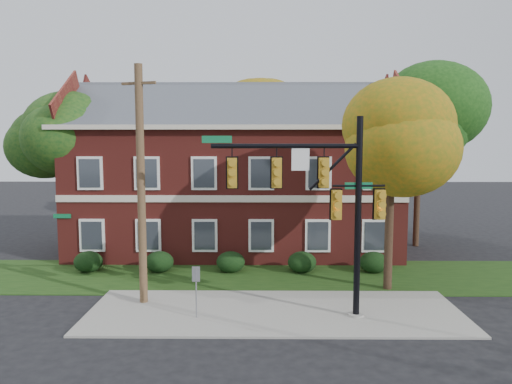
{
  "coord_description": "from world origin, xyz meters",
  "views": [
    {
      "loc": [
        -0.53,
        -17.21,
        6.49
      ],
      "look_at": [
        -0.72,
        3.0,
        4.37
      ],
      "focal_mm": 35.0,
      "sensor_mm": 36.0,
      "label": 1
    }
  ],
  "objects_px": {
    "hedge_right": "(302,262)",
    "tree_near_right": "(398,135)",
    "tree_right_rear": "(426,112)",
    "hedge_far_left": "(88,262)",
    "hedge_far_right": "(374,262)",
    "tree_left_rear": "(61,136)",
    "utility_pole": "(141,185)",
    "hedge_left": "(159,262)",
    "sign_post": "(196,284)",
    "traffic_signal": "(322,195)",
    "apartment_building": "(236,166)",
    "hedge_center": "(231,262)",
    "tree_far_rear": "(259,108)"
  },
  "relations": [
    {
      "from": "traffic_signal",
      "to": "hedge_center",
      "type": "bearing_deg",
      "value": 116.91
    },
    {
      "from": "tree_left_rear",
      "to": "utility_pole",
      "type": "bearing_deg",
      "value": -53.42
    },
    {
      "from": "utility_pole",
      "to": "hedge_center",
      "type": "bearing_deg",
      "value": 74.16
    },
    {
      "from": "tree_right_rear",
      "to": "hedge_far_left",
      "type": "bearing_deg",
      "value": -161.55
    },
    {
      "from": "tree_far_rear",
      "to": "traffic_signal",
      "type": "distance_m",
      "value": 20.01
    },
    {
      "from": "hedge_far_left",
      "to": "hedge_right",
      "type": "height_order",
      "value": "same"
    },
    {
      "from": "tree_near_right",
      "to": "sign_post",
      "type": "distance_m",
      "value": 10.33
    },
    {
      "from": "hedge_far_left",
      "to": "sign_post",
      "type": "bearing_deg",
      "value": -46.32
    },
    {
      "from": "apartment_building",
      "to": "hedge_right",
      "type": "relative_size",
      "value": 13.43
    },
    {
      "from": "sign_post",
      "to": "utility_pole",
      "type": "bearing_deg",
      "value": 140.94
    },
    {
      "from": "utility_pole",
      "to": "tree_left_rear",
      "type": "bearing_deg",
      "value": 144.76
    },
    {
      "from": "hedge_left",
      "to": "sign_post",
      "type": "relative_size",
      "value": 0.71
    },
    {
      "from": "hedge_center",
      "to": "tree_right_rear",
      "type": "relative_size",
      "value": 0.13
    },
    {
      "from": "tree_left_rear",
      "to": "tree_right_rear",
      "type": "relative_size",
      "value": 0.84
    },
    {
      "from": "hedge_far_right",
      "to": "sign_post",
      "type": "height_order",
      "value": "sign_post"
    },
    {
      "from": "tree_near_right",
      "to": "traffic_signal",
      "type": "xyz_separation_m",
      "value": [
        -3.58,
        -3.47,
        -2.13
      ]
    },
    {
      "from": "hedge_right",
      "to": "tree_far_rear",
      "type": "bearing_deg",
      "value": 99.36
    },
    {
      "from": "traffic_signal",
      "to": "hedge_far_right",
      "type": "bearing_deg",
      "value": 58.88
    },
    {
      "from": "hedge_center",
      "to": "utility_pole",
      "type": "distance_m",
      "value": 7.07
    },
    {
      "from": "hedge_center",
      "to": "utility_pole",
      "type": "xyz_separation_m",
      "value": [
        -3.17,
        -4.7,
        4.22
      ]
    },
    {
      "from": "hedge_right",
      "to": "hedge_far_right",
      "type": "distance_m",
      "value": 3.5
    },
    {
      "from": "hedge_center",
      "to": "hedge_far_right",
      "type": "bearing_deg",
      "value": 0.0
    },
    {
      "from": "hedge_far_left",
      "to": "hedge_far_right",
      "type": "xyz_separation_m",
      "value": [
        14.0,
        0.0,
        0.0
      ]
    },
    {
      "from": "hedge_far_left",
      "to": "traffic_signal",
      "type": "height_order",
      "value": "traffic_signal"
    },
    {
      "from": "tree_near_right",
      "to": "apartment_building",
      "type": "bearing_deg",
      "value": 131.77
    },
    {
      "from": "tree_near_right",
      "to": "tree_left_rear",
      "type": "bearing_deg",
      "value": 157.64
    },
    {
      "from": "apartment_building",
      "to": "tree_right_rear",
      "type": "height_order",
      "value": "tree_right_rear"
    },
    {
      "from": "hedge_center",
      "to": "tree_far_rear",
      "type": "height_order",
      "value": "tree_far_rear"
    },
    {
      "from": "apartment_building",
      "to": "hedge_far_right",
      "type": "xyz_separation_m",
      "value": [
        7.0,
        -5.25,
        -4.46
      ]
    },
    {
      "from": "tree_right_rear",
      "to": "tree_left_rear",
      "type": "bearing_deg",
      "value": -174.64
    },
    {
      "from": "tree_far_rear",
      "to": "sign_post",
      "type": "height_order",
      "value": "tree_far_rear"
    },
    {
      "from": "tree_near_right",
      "to": "utility_pole",
      "type": "distance_m",
      "value": 10.74
    },
    {
      "from": "hedge_center",
      "to": "hedge_right",
      "type": "distance_m",
      "value": 3.5
    },
    {
      "from": "hedge_center",
      "to": "utility_pole",
      "type": "relative_size",
      "value": 0.15
    },
    {
      "from": "hedge_right",
      "to": "tree_near_right",
      "type": "distance_m",
      "value": 7.72
    },
    {
      "from": "apartment_building",
      "to": "traffic_signal",
      "type": "bearing_deg",
      "value": -72.5
    },
    {
      "from": "hedge_left",
      "to": "tree_left_rear",
      "type": "xyz_separation_m",
      "value": [
        -6.23,
        4.14,
        6.16
      ]
    },
    {
      "from": "tree_near_right",
      "to": "tree_right_rear",
      "type": "distance_m",
      "value": 9.94
    },
    {
      "from": "sign_post",
      "to": "tree_right_rear",
      "type": "bearing_deg",
      "value": 43.68
    },
    {
      "from": "tree_far_rear",
      "to": "hedge_left",
      "type": "bearing_deg",
      "value": -110.29
    },
    {
      "from": "tree_near_right",
      "to": "tree_left_rear",
      "type": "distance_m",
      "value": 18.33
    },
    {
      "from": "hedge_far_right",
      "to": "tree_far_rear",
      "type": "relative_size",
      "value": 0.12
    },
    {
      "from": "hedge_left",
      "to": "tree_right_rear",
      "type": "xyz_separation_m",
      "value": [
        14.81,
        6.11,
        7.6
      ]
    },
    {
      "from": "utility_pole",
      "to": "hedge_left",
      "type": "bearing_deg",
      "value": 112.17
    },
    {
      "from": "hedge_far_left",
      "to": "traffic_signal",
      "type": "bearing_deg",
      "value": -30.65
    },
    {
      "from": "hedge_far_right",
      "to": "tree_right_rear",
      "type": "height_order",
      "value": "tree_right_rear"
    },
    {
      "from": "hedge_left",
      "to": "tree_far_rear",
      "type": "bearing_deg",
      "value": 69.71
    },
    {
      "from": "apartment_building",
      "to": "hedge_far_right",
      "type": "bearing_deg",
      "value": -36.89
    },
    {
      "from": "tree_right_rear",
      "to": "sign_post",
      "type": "xyz_separation_m",
      "value": [
        -12.17,
        -12.55,
        -6.79
      ]
    },
    {
      "from": "hedge_center",
      "to": "tree_left_rear",
      "type": "height_order",
      "value": "tree_left_rear"
    }
  ]
}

